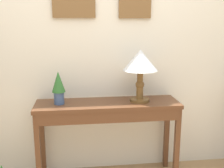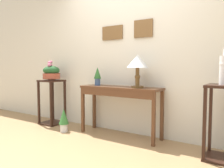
# 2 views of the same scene
# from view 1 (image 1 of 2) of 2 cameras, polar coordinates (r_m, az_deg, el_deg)

# --- Properties ---
(back_wall_with_art) EXTENTS (9.00, 0.13, 2.80)m
(back_wall_with_art) POSITION_cam_1_polar(r_m,az_deg,el_deg) (2.69, -0.76, 10.97)
(back_wall_with_art) COLOR silver
(back_wall_with_art) RESTS_ON ground
(console_table) EXTENTS (1.31, 0.36, 0.77)m
(console_table) POSITION_cam_1_polar(r_m,az_deg,el_deg) (2.53, -0.86, -6.41)
(console_table) COLOR #56331E
(console_table) RESTS_ON ground
(table_lamp) EXTENTS (0.31, 0.31, 0.48)m
(table_lamp) POSITION_cam_1_polar(r_m,az_deg,el_deg) (2.49, 5.87, 4.27)
(table_lamp) COLOR brown
(table_lamp) RESTS_ON console_table
(potted_plant_on_console) EXTENTS (0.12, 0.12, 0.29)m
(potted_plant_on_console) POSITION_cam_1_polar(r_m,az_deg,el_deg) (2.47, -10.97, -0.41)
(potted_plant_on_console) COLOR #3D5684
(potted_plant_on_console) RESTS_ON console_table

